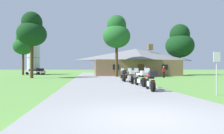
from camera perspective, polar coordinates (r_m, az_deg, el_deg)
name	(u,v)px	position (r m, az deg, el deg)	size (l,w,h in m)	color
ground_plane	(99,79)	(24.79, -3.79, -3.55)	(500.00, 500.00, 0.00)	#56893D
asphalt_driveway	(100,80)	(22.79, -3.49, -3.74)	(6.40, 80.00, 0.06)	gray
motorcycle_red_nearest_to_camera	(151,81)	(11.32, 11.35, -4.02)	(0.70, 2.08, 1.30)	black
motorcycle_white_second_in_row	(141,78)	(13.97, 8.53, -3.36)	(0.66, 2.08, 1.30)	black
motorcycle_green_third_in_row	(131,77)	(16.46, 5.76, -2.96)	(0.81, 2.08, 1.30)	black
motorcycle_blue_farthest_in_row	(124,76)	(18.94, 3.52, -2.65)	(0.77, 2.08, 1.30)	black
stone_lodge	(136,62)	(37.34, 7.12, 1.55)	(16.68, 7.19, 6.06)	brown
bystander_red_shirt_near_lodge	(164,71)	(28.86, 15.09, -1.22)	(0.52, 0.34, 1.69)	black
bystander_white_shirt_beside_signpost	(145,71)	(29.97, 9.76, -1.24)	(0.30, 0.54, 1.67)	#75664C
metal_signpost_roadside	(217,68)	(10.81, 28.60, -0.25)	(0.36, 0.06, 2.14)	#9EA0A5
tree_left_far	(23,44)	(44.74, -24.82, 6.10)	(4.03, 4.03, 9.11)	#422D19
tree_by_lodge_front	(117,33)	(30.76, 1.37, 9.95)	(4.33, 4.33, 9.78)	#422D19
tree_right_of_lodge	(180,42)	(42.43, 19.41, 6.87)	(5.76, 5.76, 10.52)	#422D19
tree_left_near	(32,31)	(29.63, -22.63, 9.87)	(4.01, 4.01, 9.31)	#422D19
metal_silo_distant	(34,56)	(49.93, -22.23, 2.97)	(2.99, 2.99, 8.61)	#B2B7BC
parked_red_suv_far_left	(40,71)	(47.41, -20.53, -1.13)	(2.91, 4.91, 1.40)	maroon
parked_white_sedan_far_left	(35,72)	(45.56, -21.89, -1.32)	(4.53, 2.83, 1.20)	silver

